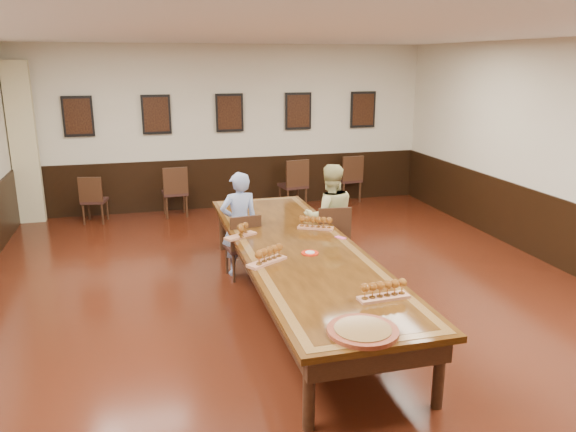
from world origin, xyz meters
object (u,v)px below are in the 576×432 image
object	(u,v)px
chair_woman	(331,237)
spare_chair_a	(94,199)
carved_platter	(363,331)
conference_table	(299,258)
chair_man	(242,245)
person_woman	(330,217)
spare_chair_c	(293,184)
spare_chair_d	(348,178)
spare_chair_b	(175,191)
person_man	(239,224)

from	to	relation	value
chair_woman	spare_chair_a	bearing A→B (deg)	-39.71
carved_platter	spare_chair_a	bearing A→B (deg)	110.59
chair_woman	conference_table	xyz separation A→B (m)	(-0.77, -1.04, 0.13)
chair_woman	chair_man	bearing A→B (deg)	1.83
chair_woman	person_woman	distance (m)	0.29
spare_chair_c	conference_table	size ratio (longest dim) A/B	0.21
conference_table	carved_platter	size ratio (longest dim) A/B	6.80
chair_man	chair_woman	bearing A→B (deg)	169.46
spare_chair_c	spare_chair_d	size ratio (longest dim) A/B	1.04
spare_chair_a	person_woman	bearing A→B (deg)	147.74
spare_chair_a	spare_chair_d	size ratio (longest dim) A/B	0.89
person_woman	carved_platter	world-z (taller)	person_woman
conference_table	carved_platter	distance (m)	2.24
chair_man	conference_table	world-z (taller)	chair_man
chair_man	person_woman	bearing A→B (deg)	174.12
chair_woman	person_woman	bearing A→B (deg)	-90.00
spare_chair_b	person_man	xyz separation A→B (m)	(0.66, -3.33, 0.24)
person_woman	spare_chair_b	bearing A→B (deg)	-54.75
chair_woman	person_man	bearing A→B (deg)	-2.44
chair_man	spare_chair_a	bearing A→B (deg)	-64.25
conference_table	carved_platter	world-z (taller)	carved_platter
spare_chair_b	carved_platter	bearing A→B (deg)	95.32
chair_man	spare_chair_a	xyz separation A→B (m)	(-2.13, 3.34, -0.01)
spare_chair_c	spare_chair_d	bearing A→B (deg)	-175.06
spare_chair_c	person_woman	xyz separation A→B (m)	(-0.38, -3.32, 0.24)
chair_man	person_man	world-z (taller)	person_man
spare_chair_d	person_man	bearing A→B (deg)	46.08
conference_table	person_woman	bearing A→B (deg)	55.62
spare_chair_a	carved_platter	xyz separation A→B (m)	(2.52, -6.70, 0.33)
person_woman	conference_table	distance (m)	1.39
conference_table	carved_platter	xyz separation A→B (m)	(-0.10, -2.23, 0.16)
spare_chair_b	spare_chair_d	bearing A→B (deg)	-179.87
spare_chair_b	spare_chair_a	bearing A→B (deg)	-0.15
person_woman	person_man	bearing A→B (deg)	2.16
chair_woman	carved_platter	size ratio (longest dim) A/B	1.32
spare_chair_b	person_woman	distance (m)	3.93
spare_chair_b	spare_chair_c	world-z (taller)	spare_chair_c
spare_chair_a	spare_chair_b	bearing A→B (deg)	-164.47
chair_woman	carved_platter	bearing A→B (deg)	80.75
person_man	conference_table	size ratio (longest dim) A/B	0.29
spare_chair_b	person_woman	xyz separation A→B (m)	(1.94, -3.41, 0.27)
spare_chair_c	person_man	size ratio (longest dim) A/B	0.70
person_man	person_woman	distance (m)	1.28
chair_woman	conference_table	distance (m)	1.30
chair_man	carved_platter	distance (m)	3.39
spare_chair_c	carved_platter	size ratio (longest dim) A/B	1.40
spare_chair_c	person_man	world-z (taller)	person_man
spare_chair_c	person_man	xyz separation A→B (m)	(-1.65, -3.24, 0.21)
spare_chair_d	person_man	size ratio (longest dim) A/B	0.68
person_man	conference_table	world-z (taller)	person_man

